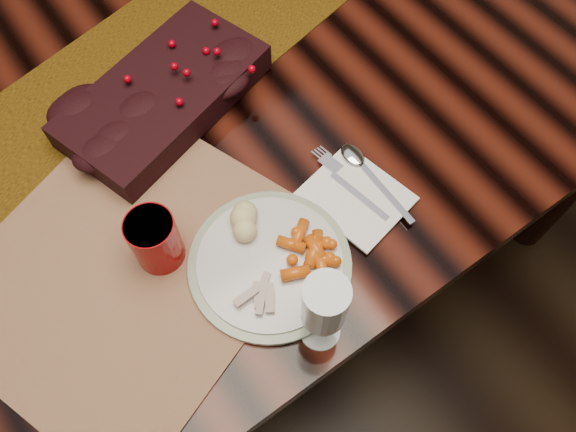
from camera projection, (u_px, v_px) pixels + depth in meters
floor at (228, 273)px, 1.67m from camera, size 5.00×5.00×0.00m
dining_table at (213, 215)px, 1.33m from camera, size 1.80×1.00×0.75m
table_runner at (170, 54)px, 1.07m from camera, size 1.61×0.66×0.00m
centerpiece at (163, 92)px, 0.98m from camera, size 0.41×0.29×0.07m
placemat_main at (95, 255)px, 0.88m from camera, size 0.53×0.47×0.00m
placemat_second at (147, 279)px, 0.86m from camera, size 0.59×0.52×0.00m
dinner_plate at (270, 263)px, 0.86m from camera, size 0.31×0.31×0.01m
baby_carrots at (302, 254)px, 0.85m from camera, size 0.11×0.09×0.02m
mashed_potatoes at (253, 217)px, 0.87m from camera, size 0.08×0.08×0.04m
turkey_shreds at (258, 297)px, 0.82m from camera, size 0.08×0.07×0.02m
napkin at (356, 197)px, 0.92m from camera, size 0.16×0.18×0.01m
fork at (352, 188)px, 0.92m from camera, size 0.05×0.16×0.00m
spoon at (375, 181)px, 0.93m from camera, size 0.04×0.17×0.00m
red_cup at (155, 240)px, 0.83m from camera, size 0.07×0.07×0.10m
wine_glass at (323, 313)px, 0.75m from camera, size 0.07×0.07×0.17m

